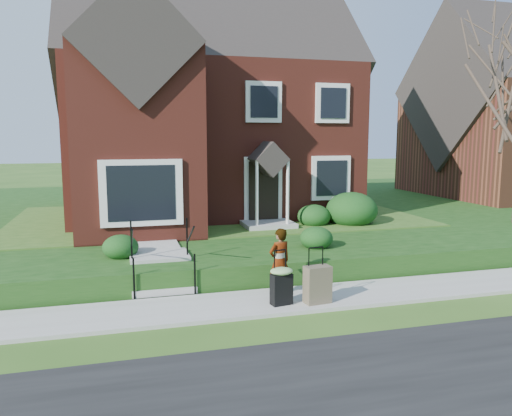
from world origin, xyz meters
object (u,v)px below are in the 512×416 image
object	(u,v)px
woman	(280,261)
suitcase_black	(281,284)
front_steps	(161,267)
suitcase_olive	(317,284)

from	to	relation	value
woman	suitcase_black	distance (m)	0.76
front_steps	suitcase_black	world-z (taller)	front_steps
woman	suitcase_olive	size ratio (longest dim) A/B	1.25
woman	suitcase_olive	bearing A→B (deg)	108.76
suitcase_black	front_steps	bearing A→B (deg)	126.45
woman	suitcase_black	bearing A→B (deg)	57.53
suitcase_olive	front_steps	bearing A→B (deg)	136.66
front_steps	woman	bearing A→B (deg)	-31.26
woman	suitcase_black	xyz separation A→B (m)	(-0.18, -0.68, -0.29)
woman	suitcase_olive	world-z (taller)	woman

